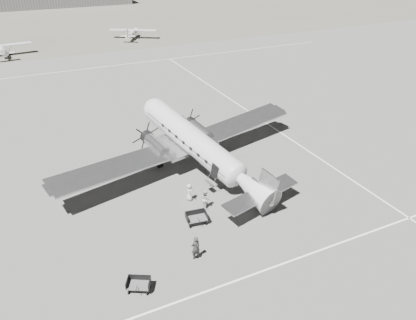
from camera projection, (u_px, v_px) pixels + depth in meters
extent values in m
plane|color=slate|center=(200.00, 171.00, 38.83)|extent=(260.00, 260.00, 0.00)
cube|color=white|center=(284.00, 263.00, 27.73)|extent=(60.00, 0.15, 0.01)
cube|color=white|center=(302.00, 147.00, 43.34)|extent=(0.15, 80.00, 0.01)
cube|color=white|center=(105.00, 67.00, 70.54)|extent=(90.00, 0.15, 0.01)
cube|color=#5E5C4F|center=(61.00, 18.00, 114.14)|extent=(260.00, 90.00, 0.01)
imported|color=#303030|center=(195.00, 248.00, 27.76)|extent=(0.71, 0.50, 1.84)
imported|color=silver|center=(206.00, 199.00, 33.18)|extent=(0.65, 0.82, 1.65)
imported|color=silver|center=(189.00, 192.00, 34.12)|extent=(0.74, 0.89, 1.55)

